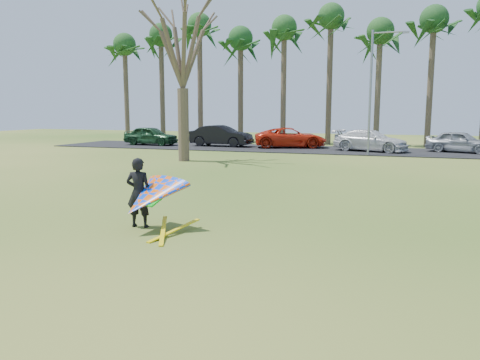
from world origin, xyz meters
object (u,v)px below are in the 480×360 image
(car_0, at_px, (151,136))
(bare_tree_left, at_px, (182,40))
(streetlight, at_px, (373,86))
(car_3, at_px, (371,140))
(car_1, at_px, (221,136))
(car_2, at_px, (290,138))
(car_4, at_px, (460,142))
(kite_flyer, at_px, (148,197))

(car_0, bearing_deg, bare_tree_left, -139.48)
(streetlight, distance_m, car_3, 4.51)
(car_1, xyz_separation_m, car_2, (5.61, 0.50, -0.07))
(car_2, relative_size, car_4, 1.27)
(streetlight, bearing_deg, car_3, 93.97)
(car_0, bearing_deg, car_1, -81.68)
(car_1, relative_size, car_4, 1.16)
(bare_tree_left, distance_m, car_1, 12.19)
(car_2, bearing_deg, car_3, -120.74)
(streetlight, bearing_deg, kite_flyer, -100.25)
(streetlight, xyz_separation_m, kite_flyer, (-3.94, -21.80, -3.61))
(car_3, relative_size, car_4, 1.19)
(car_1, distance_m, car_4, 17.65)
(car_2, xyz_separation_m, car_3, (6.12, -1.31, -0.01))
(bare_tree_left, xyz_separation_m, kite_flyer, (6.22, -14.80, -6.06))
(car_3, distance_m, car_4, 6.01)
(car_1, xyz_separation_m, car_3, (11.73, -0.81, -0.08))
(car_0, xyz_separation_m, car_3, (17.77, -0.14, -0.02))
(car_0, distance_m, car_3, 17.77)
(car_1, bearing_deg, streetlight, -102.81)
(car_0, bearing_deg, kite_flyer, -148.35)
(car_3, xyz_separation_m, car_4, (5.91, 1.04, -0.01))
(car_1, bearing_deg, kite_flyer, -159.13)
(streetlight, xyz_separation_m, car_3, (-0.18, 2.64, -3.64))
(car_1, distance_m, car_3, 11.76)
(car_3, distance_m, kite_flyer, 24.73)
(car_3, bearing_deg, streetlight, -159.67)
(bare_tree_left, xyz_separation_m, car_3, (9.98, 9.64, -6.10))
(streetlight, distance_m, car_4, 7.73)
(bare_tree_left, height_order, car_2, bare_tree_left)
(car_0, xyz_separation_m, car_1, (6.04, 0.67, 0.06))
(streetlight, relative_size, car_4, 1.82)
(car_4, distance_m, kite_flyer, 27.27)
(bare_tree_left, xyz_separation_m, car_4, (15.89, 10.69, -6.11))
(bare_tree_left, bearing_deg, car_1, 99.53)
(bare_tree_left, xyz_separation_m, car_0, (-7.80, 9.78, -6.08))
(streetlight, xyz_separation_m, car_0, (-17.96, 2.78, -3.63))
(car_1, relative_size, car_2, 0.92)
(car_3, relative_size, kite_flyer, 2.19)
(car_1, distance_m, car_2, 5.63)
(car_0, height_order, car_3, car_0)
(car_0, bearing_deg, car_2, -82.30)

